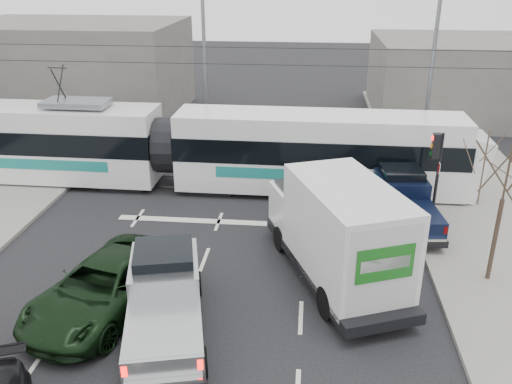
# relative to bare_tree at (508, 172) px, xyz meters

# --- Properties ---
(ground) EXTENTS (120.00, 120.00, 0.00)m
(ground) POSITION_rel_bare_tree_xyz_m (-7.60, -2.50, -3.79)
(ground) COLOR black
(ground) RESTS_ON ground
(rails) EXTENTS (60.00, 1.60, 0.03)m
(rails) POSITION_rel_bare_tree_xyz_m (-7.60, 7.50, -3.78)
(rails) COLOR #33302D
(rails) RESTS_ON ground
(building_left) EXTENTS (14.00, 10.00, 6.00)m
(building_left) POSITION_rel_bare_tree_xyz_m (-21.60, 19.50, -0.79)
(building_left) COLOR slate
(building_left) RESTS_ON ground
(building_right) EXTENTS (12.00, 10.00, 5.00)m
(building_right) POSITION_rel_bare_tree_xyz_m (4.40, 21.50, -1.29)
(building_right) COLOR slate
(building_right) RESTS_ON ground
(bare_tree) EXTENTS (2.40, 2.40, 5.00)m
(bare_tree) POSITION_rel_bare_tree_xyz_m (0.00, 0.00, 0.00)
(bare_tree) COLOR #47382B
(bare_tree) RESTS_ON ground
(traffic_signal) EXTENTS (0.44, 0.44, 3.60)m
(traffic_signal) POSITION_rel_bare_tree_xyz_m (-1.13, 4.00, -1.05)
(traffic_signal) COLOR black
(traffic_signal) RESTS_ON ground
(street_lamp_near) EXTENTS (2.38, 0.25, 9.00)m
(street_lamp_near) POSITION_rel_bare_tree_xyz_m (-0.29, 11.50, 1.32)
(street_lamp_near) COLOR slate
(street_lamp_near) RESTS_ON ground
(street_lamp_far) EXTENTS (2.38, 0.25, 9.00)m
(street_lamp_far) POSITION_rel_bare_tree_xyz_m (-11.79, 13.50, 1.32)
(street_lamp_far) COLOR slate
(street_lamp_far) RESTS_ON ground
(catenary) EXTENTS (60.00, 0.20, 7.00)m
(catenary) POSITION_rel_bare_tree_xyz_m (-7.60, 7.50, 0.09)
(catenary) COLOR black
(catenary) RESTS_ON ground
(tram) EXTENTS (25.87, 2.86, 5.28)m
(tram) POSITION_rel_bare_tree_xyz_m (-12.19, 7.07, -1.92)
(tram) COLOR white
(tram) RESTS_ON ground
(silver_pickup) EXTENTS (3.19, 5.95, 2.05)m
(silver_pickup) POSITION_rel_bare_tree_xyz_m (-9.65, -3.25, -2.77)
(silver_pickup) COLOR black
(silver_pickup) RESTS_ON ground
(box_truck) EXTENTS (4.79, 7.33, 3.47)m
(box_truck) POSITION_rel_bare_tree_xyz_m (-4.87, -0.32, -2.08)
(box_truck) COLOR black
(box_truck) RESTS_ON ground
(navy_pickup) EXTENTS (2.32, 5.08, 2.07)m
(navy_pickup) POSITION_rel_bare_tree_xyz_m (-2.13, 4.04, -2.77)
(navy_pickup) COLOR black
(navy_pickup) RESTS_ON ground
(green_car) EXTENTS (4.05, 6.12, 1.56)m
(green_car) POSITION_rel_bare_tree_xyz_m (-11.61, -2.65, -3.01)
(green_car) COLOR black
(green_car) RESTS_ON ground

